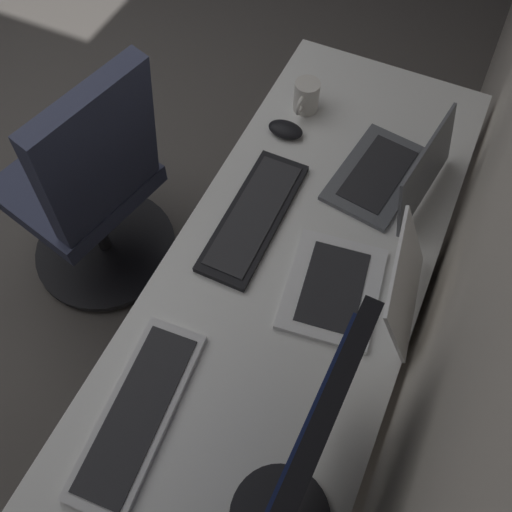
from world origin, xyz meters
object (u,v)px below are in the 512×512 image
object	(u,v)px
laptop_left	(360,287)
coffee_mug	(306,97)
mouse_main	(286,130)
office_chair	(92,195)
keyboard_spare	(138,413)
drawer_pedestal	(310,298)
keyboard_main	(254,216)
laptop_leftmost	(396,173)
monitor_primary	(285,503)

from	to	relation	value
laptop_left	coffee_mug	distance (m)	0.64
mouse_main	office_chair	bearing A→B (deg)	-63.58
keyboard_spare	drawer_pedestal	bearing A→B (deg)	162.08
keyboard_main	laptop_leftmost	bearing A→B (deg)	131.46
monitor_primary	mouse_main	world-z (taller)	monitor_primary
keyboard_main	office_chair	size ratio (longest dim) A/B	0.43
coffee_mug	office_chair	distance (m)	0.78
laptop_left	keyboard_main	distance (m)	0.34
drawer_pedestal	monitor_primary	distance (m)	0.94
monitor_primary	keyboard_spare	size ratio (longest dim) A/B	1.33
laptop_leftmost	keyboard_main	bearing A→B (deg)	-48.54
coffee_mug	monitor_primary	bearing A→B (deg)	19.58
mouse_main	coffee_mug	world-z (taller)	coffee_mug
drawer_pedestal	laptop_left	xyz separation A→B (m)	(0.13, 0.14, 0.43)
laptop_leftmost	mouse_main	xyz separation A→B (m)	(-0.05, -0.34, -0.03)
laptop_left	keyboard_spare	distance (m)	0.57
drawer_pedestal	keyboard_main	world-z (taller)	keyboard_main
laptop_left	drawer_pedestal	bearing A→B (deg)	-133.68
keyboard_spare	mouse_main	size ratio (longest dim) A/B	4.13
keyboard_spare	keyboard_main	bearing A→B (deg)	179.06
laptop_left	office_chair	xyz separation A→B (m)	(-0.13, -0.94, -0.32)
monitor_primary	keyboard_spare	xyz separation A→B (m)	(-0.06, -0.35, -0.26)
monitor_primary	laptop_leftmost	bearing A→B (deg)	-176.92
mouse_main	coffee_mug	distance (m)	0.12
keyboard_main	coffee_mug	xyz separation A→B (m)	(-0.43, -0.03, 0.04)
monitor_primary	drawer_pedestal	bearing A→B (deg)	-166.27
coffee_mug	drawer_pedestal	bearing A→B (deg)	28.38
monitor_primary	keyboard_main	distance (m)	0.76
drawer_pedestal	monitor_primary	world-z (taller)	monitor_primary
monitor_primary	mouse_main	size ratio (longest dim) A/B	5.48
laptop_leftmost	coffee_mug	world-z (taller)	laptop_leftmost
coffee_mug	laptop_leftmost	bearing A→B (deg)	63.28
monitor_primary	coffee_mug	xyz separation A→B (m)	(-1.05, -0.37, -0.22)
monitor_primary	mouse_main	xyz separation A→B (m)	(-0.94, -0.39, -0.25)
drawer_pedestal	office_chair	xyz separation A→B (m)	(0.00, -0.80, 0.11)
keyboard_main	office_chair	xyz separation A→B (m)	(-0.03, -0.61, -0.28)
laptop_leftmost	monitor_primary	bearing A→B (deg)	3.08
laptop_leftmost	office_chair	bearing A→B (deg)	-75.48
monitor_primary	keyboard_spare	bearing A→B (deg)	-99.28
laptop_left	office_chair	bearing A→B (deg)	-97.84
drawer_pedestal	keyboard_spare	size ratio (longest dim) A/B	1.62
keyboard_main	keyboard_spare	xyz separation A→B (m)	(0.57, -0.01, 0.00)
keyboard_main	mouse_main	xyz separation A→B (m)	(-0.31, -0.04, 0.01)
drawer_pedestal	laptop_leftmost	xyz separation A→B (m)	(-0.23, 0.11, 0.43)
office_chair	drawer_pedestal	bearing A→B (deg)	90.27
office_chair	laptop_left	bearing A→B (deg)	82.16
drawer_pedestal	laptop_leftmost	world-z (taller)	laptop_leftmost
keyboard_main	keyboard_spare	world-z (taller)	same
laptop_leftmost	keyboard_main	world-z (taller)	laptop_leftmost
laptop_leftmost	coffee_mug	distance (m)	0.37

